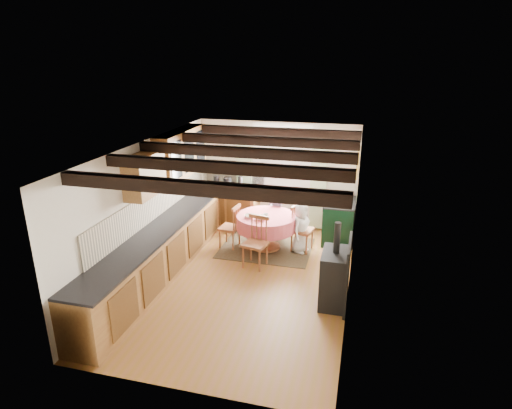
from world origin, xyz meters
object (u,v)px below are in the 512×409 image
(chair_near, at_px, (255,242))
(aga_range, at_px, (339,221))
(chair_left, at_px, (229,226))
(chair_right, at_px, (302,228))
(cup, at_px, (266,216))
(child_right, at_px, (301,228))
(cast_iron_stove, at_px, (335,264))
(dining_table, at_px, (266,232))
(child_far, at_px, (276,213))

(chair_near, relative_size, aga_range, 1.00)
(chair_left, relative_size, chair_right, 0.94)
(chair_near, distance_m, cup, 0.71)
(chair_left, height_order, chair_right, chair_right)
(chair_left, distance_m, aga_range, 2.33)
(aga_range, distance_m, child_right, 1.04)
(cast_iron_stove, bearing_deg, aga_range, 92.49)
(dining_table, bearing_deg, child_far, 84.69)
(chair_right, height_order, child_far, child_far)
(chair_right, xyz_separation_m, cast_iron_stove, (0.79, -1.82, 0.21))
(chair_near, xyz_separation_m, cast_iron_stove, (1.54, -0.93, 0.21))
(chair_left, bearing_deg, aga_range, 119.45)
(cast_iron_stove, relative_size, cup, 13.29)
(dining_table, bearing_deg, cast_iron_stove, -49.02)
(cast_iron_stove, xyz_separation_m, child_far, (-1.45, 2.39, -0.16))
(child_right, distance_m, cup, 0.75)
(cast_iron_stove, bearing_deg, chair_left, 143.98)
(chair_right, relative_size, cast_iron_stove, 0.70)
(dining_table, height_order, chair_left, chair_left)
(child_far, bearing_deg, dining_table, 102.27)
(child_far, relative_size, cup, 10.26)
(cup, bearing_deg, chair_right, 19.46)
(aga_range, relative_size, cast_iron_stove, 0.70)
(chair_near, bearing_deg, cup, 97.40)
(dining_table, distance_m, aga_range, 1.61)
(child_right, bearing_deg, cup, 124.12)
(dining_table, relative_size, cup, 11.49)
(dining_table, xyz_separation_m, cast_iron_stove, (1.51, -1.74, 0.33))
(dining_table, relative_size, child_right, 1.17)
(chair_left, distance_m, chair_right, 1.49)
(chair_left, bearing_deg, dining_table, 103.93)
(dining_table, relative_size, chair_right, 1.24)
(chair_right, bearing_deg, child_right, 167.61)
(child_far, bearing_deg, child_right, 153.15)
(dining_table, distance_m, chair_left, 0.77)
(aga_range, relative_size, child_far, 0.90)
(chair_near, distance_m, child_right, 1.11)
(dining_table, relative_size, cast_iron_stove, 0.86)
(dining_table, height_order, aga_range, aga_range)
(child_far, bearing_deg, cup, 105.02)
(chair_left, height_order, child_far, child_far)
(dining_table, distance_m, chair_right, 0.74)
(dining_table, height_order, child_right, child_right)
(chair_right, relative_size, child_far, 0.90)
(dining_table, distance_m, cup, 0.44)
(chair_left, relative_size, child_far, 0.85)
(chair_left, distance_m, child_far, 1.11)
(child_far, bearing_deg, aga_range, -156.68)
(chair_left, xyz_separation_m, cup, (0.78, -0.07, 0.32))
(chair_near, distance_m, child_far, 1.47)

